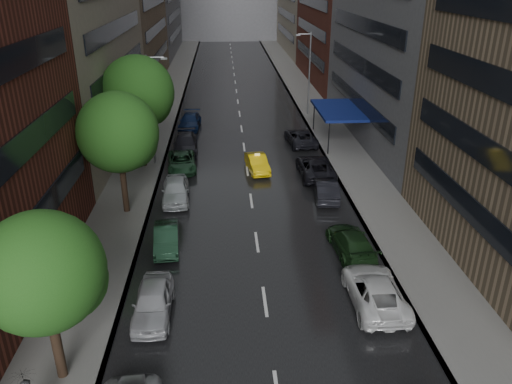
% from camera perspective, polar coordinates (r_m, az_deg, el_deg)
% --- Properties ---
extents(road, '(14.00, 140.00, 0.01)m').
position_cam_1_polar(road, '(62.41, -2.03, 9.87)').
color(road, black).
rests_on(road, ground).
extents(sidewalk_left, '(4.00, 140.00, 0.15)m').
position_cam_1_polar(sidewalk_left, '(62.78, -10.38, 9.65)').
color(sidewalk_left, gray).
rests_on(sidewalk_left, ground).
extents(sidewalk_right, '(4.00, 140.00, 0.15)m').
position_cam_1_polar(sidewalk_right, '(63.29, 6.27, 10.01)').
color(sidewalk_right, gray).
rests_on(sidewalk_right, ground).
extents(tree_near, '(4.63, 4.63, 7.38)m').
position_cam_1_polar(tree_near, '(20.07, -23.25, -8.45)').
color(tree_near, '#382619').
rests_on(tree_near, ground).
extents(tree_mid, '(5.23, 5.23, 8.34)m').
position_cam_1_polar(tree_mid, '(33.26, -15.51, 6.57)').
color(tree_mid, '#382619').
rests_on(tree_mid, ground).
extents(tree_far, '(5.81, 5.81, 9.27)m').
position_cam_1_polar(tree_far, '(41.46, -13.37, 11.04)').
color(tree_far, '#382619').
rests_on(tree_far, ground).
extents(taxi, '(2.01, 4.31, 1.37)m').
position_cam_1_polar(taxi, '(41.06, 0.15, 3.31)').
color(taxi, yellow).
rests_on(taxi, ground).
extents(parked_cars_left, '(2.73, 43.72, 1.60)m').
position_cam_1_polar(parked_cars_left, '(36.66, -9.10, 0.47)').
color(parked_cars_left, gray).
rests_on(parked_cars_left, ground).
extents(parked_cars_right, '(2.88, 38.26, 1.56)m').
position_cam_1_polar(parked_cars_right, '(34.48, 8.64, -1.06)').
color(parked_cars_right, silver).
rests_on(parked_cars_right, ground).
extents(street_lamp_left, '(1.74, 0.22, 9.00)m').
position_cam_1_polar(street_lamp_left, '(42.22, -11.87, 9.36)').
color(street_lamp_left, gray).
rests_on(street_lamp_left, sidewalk_left).
extents(street_lamp_right, '(1.74, 0.22, 9.00)m').
position_cam_1_polar(street_lamp_right, '(57.26, 6.04, 13.48)').
color(street_lamp_right, gray).
rests_on(street_lamp_right, sidewalk_right).
extents(awning, '(4.00, 8.00, 3.12)m').
position_cam_1_polar(awning, '(48.30, 9.38, 9.21)').
color(awning, navy).
rests_on(awning, sidewalk_right).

